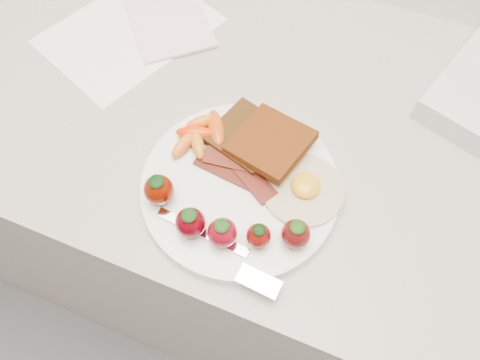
% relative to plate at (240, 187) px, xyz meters
% --- Properties ---
extents(counter, '(2.00, 0.60, 0.90)m').
position_rel_plate_xyz_m(counter, '(-0.01, 0.14, -0.46)').
color(counter, gray).
rests_on(counter, ground).
extents(plate, '(0.27, 0.27, 0.02)m').
position_rel_plate_xyz_m(plate, '(0.00, 0.00, 0.00)').
color(plate, white).
rests_on(plate, counter).
extents(toast_lower, '(0.11, 0.11, 0.01)m').
position_rel_plate_xyz_m(toast_lower, '(-0.02, 0.07, 0.02)').
color(toast_lower, black).
rests_on(toast_lower, plate).
extents(toast_upper, '(0.12, 0.12, 0.02)m').
position_rel_plate_xyz_m(toast_upper, '(0.02, 0.06, 0.03)').
color(toast_upper, '#331A08').
rests_on(toast_upper, toast_lower).
extents(fried_egg, '(0.14, 0.14, 0.02)m').
position_rel_plate_xyz_m(fried_egg, '(0.08, 0.02, 0.01)').
color(fried_egg, beige).
rests_on(fried_egg, plate).
extents(bacon_strips, '(0.13, 0.08, 0.01)m').
position_rel_plate_xyz_m(bacon_strips, '(-0.01, 0.02, 0.01)').
color(bacon_strips, '#3A0F08').
rests_on(bacon_strips, plate).
extents(baby_carrots, '(0.08, 0.10, 0.02)m').
position_rel_plate_xyz_m(baby_carrots, '(-0.08, 0.05, 0.02)').
color(baby_carrots, '#E63000').
rests_on(baby_carrots, plate).
extents(strawberries, '(0.22, 0.07, 0.05)m').
position_rel_plate_xyz_m(strawberries, '(-0.00, -0.07, 0.03)').
color(strawberries, '#5E0C00').
rests_on(strawberries, plate).
extents(fork, '(0.18, 0.06, 0.00)m').
position_rel_plate_xyz_m(fork, '(0.02, -0.10, 0.01)').
color(fork, silver).
rests_on(fork, plate).
extents(paper_sheet, '(0.29, 0.33, 0.00)m').
position_rel_plate_xyz_m(paper_sheet, '(-0.29, 0.21, -0.01)').
color(paper_sheet, white).
rests_on(paper_sheet, counter).
extents(notepad, '(0.21, 0.22, 0.01)m').
position_rel_plate_xyz_m(notepad, '(-0.24, 0.26, -0.00)').
color(notepad, '#F2C1D1').
rests_on(notepad, paper_sheet).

